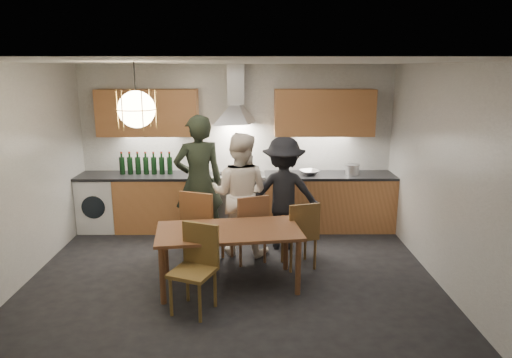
{
  "coord_description": "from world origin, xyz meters",
  "views": [
    {
      "loc": [
        0.25,
        -5.08,
        2.53
      ],
      "look_at": [
        0.3,
        0.4,
        1.2
      ],
      "focal_mm": 32.0,
      "sensor_mm": 36.0,
      "label": 1
    }
  ],
  "objects_px": {
    "dining_table": "(229,236)",
    "wine_bottles": "(146,163)",
    "person_left": "(199,182)",
    "person_right": "(283,193)",
    "chair_back_left": "(201,222)",
    "person_mid": "(240,194)",
    "stock_pot": "(352,170)",
    "mixing_bowl": "(309,172)",
    "chair_front": "(196,262)"
  },
  "relations": [
    {
      "from": "dining_table",
      "to": "wine_bottles",
      "type": "distance_m",
      "value": 2.51
    },
    {
      "from": "person_left",
      "to": "person_right",
      "type": "xyz_separation_m",
      "value": [
        1.21,
        -0.06,
        -0.15
      ]
    },
    {
      "from": "chair_back_left",
      "to": "wine_bottles",
      "type": "height_order",
      "value": "wine_bottles"
    },
    {
      "from": "person_mid",
      "to": "person_right",
      "type": "height_order",
      "value": "person_mid"
    },
    {
      "from": "person_mid",
      "to": "stock_pot",
      "type": "height_order",
      "value": "person_mid"
    },
    {
      "from": "person_right",
      "to": "mixing_bowl",
      "type": "distance_m",
      "value": 0.9
    },
    {
      "from": "person_mid",
      "to": "mixing_bowl",
      "type": "xyz_separation_m",
      "value": [
        1.07,
        0.96,
        0.09
      ]
    },
    {
      "from": "dining_table",
      "to": "person_mid",
      "type": "bearing_deg",
      "value": 76.56
    },
    {
      "from": "person_right",
      "to": "person_mid",
      "type": "bearing_deg",
      "value": 19.0
    },
    {
      "from": "chair_front",
      "to": "person_mid",
      "type": "xyz_separation_m",
      "value": [
        0.42,
        1.54,
        0.31
      ]
    },
    {
      "from": "chair_front",
      "to": "stock_pot",
      "type": "xyz_separation_m",
      "value": [
        2.18,
        2.51,
        0.44
      ]
    },
    {
      "from": "person_left",
      "to": "wine_bottles",
      "type": "relative_size",
      "value": 2.29
    },
    {
      "from": "chair_back_left",
      "to": "mixing_bowl",
      "type": "relative_size",
      "value": 3.37
    },
    {
      "from": "person_mid",
      "to": "chair_front",
      "type": "bearing_deg",
      "value": 88.96
    },
    {
      "from": "wine_bottles",
      "to": "person_mid",
      "type": "bearing_deg",
      "value": -33.98
    },
    {
      "from": "mixing_bowl",
      "to": "wine_bottles",
      "type": "distance_m",
      "value": 2.58
    },
    {
      "from": "dining_table",
      "to": "mixing_bowl",
      "type": "distance_m",
      "value": 2.32
    },
    {
      "from": "person_left",
      "to": "person_right",
      "type": "distance_m",
      "value": 1.22
    },
    {
      "from": "person_mid",
      "to": "stock_pot",
      "type": "distance_m",
      "value": 2.01
    },
    {
      "from": "wine_bottles",
      "to": "dining_table",
      "type": "bearing_deg",
      "value": -55.36
    },
    {
      "from": "person_right",
      "to": "mixing_bowl",
      "type": "xyz_separation_m",
      "value": [
        0.45,
        0.77,
        0.13
      ]
    },
    {
      "from": "person_right",
      "to": "stock_pot",
      "type": "xyz_separation_m",
      "value": [
        1.14,
        0.78,
        0.17
      ]
    },
    {
      "from": "person_mid",
      "to": "stock_pot",
      "type": "relative_size",
      "value": 7.93
    },
    {
      "from": "stock_pot",
      "to": "chair_back_left",
      "type": "bearing_deg",
      "value": -148.71
    },
    {
      "from": "person_left",
      "to": "wine_bottles",
      "type": "xyz_separation_m",
      "value": [
        -0.92,
        0.76,
        0.12
      ]
    },
    {
      "from": "chair_back_left",
      "to": "wine_bottles",
      "type": "distance_m",
      "value": 1.81
    },
    {
      "from": "person_mid",
      "to": "person_left",
      "type": "bearing_deg",
      "value": -8.99
    },
    {
      "from": "stock_pot",
      "to": "wine_bottles",
      "type": "bearing_deg",
      "value": 179.16
    },
    {
      "from": "dining_table",
      "to": "chair_front",
      "type": "distance_m",
      "value": 0.62
    },
    {
      "from": "dining_table",
      "to": "stock_pot",
      "type": "relative_size",
      "value": 8.22
    },
    {
      "from": "dining_table",
      "to": "person_left",
      "type": "height_order",
      "value": "person_left"
    },
    {
      "from": "dining_table",
      "to": "person_left",
      "type": "xyz_separation_m",
      "value": [
        -0.49,
        1.27,
        0.34
      ]
    },
    {
      "from": "chair_front",
      "to": "mixing_bowl",
      "type": "height_order",
      "value": "mixing_bowl"
    },
    {
      "from": "chair_back_left",
      "to": "wine_bottles",
      "type": "bearing_deg",
      "value": -34.74
    },
    {
      "from": "person_left",
      "to": "stock_pot",
      "type": "bearing_deg",
      "value": 178.35
    },
    {
      "from": "chair_front",
      "to": "stock_pot",
      "type": "bearing_deg",
      "value": 71.42
    },
    {
      "from": "person_mid",
      "to": "mixing_bowl",
      "type": "bearing_deg",
      "value": -123.85
    },
    {
      "from": "person_left",
      "to": "person_right",
      "type": "relative_size",
      "value": 1.19
    },
    {
      "from": "person_mid",
      "to": "wine_bottles",
      "type": "relative_size",
      "value": 2.03
    },
    {
      "from": "stock_pot",
      "to": "mixing_bowl",
      "type": "bearing_deg",
      "value": -179.2
    },
    {
      "from": "dining_table",
      "to": "person_mid",
      "type": "relative_size",
      "value": 1.04
    },
    {
      "from": "chair_back_left",
      "to": "mixing_bowl",
      "type": "height_order",
      "value": "chair_back_left"
    },
    {
      "from": "chair_front",
      "to": "wine_bottles",
      "type": "relative_size",
      "value": 1.11
    },
    {
      "from": "dining_table",
      "to": "person_left",
      "type": "relative_size",
      "value": 0.92
    },
    {
      "from": "stock_pot",
      "to": "wine_bottles",
      "type": "xyz_separation_m",
      "value": [
        -3.26,
        0.05,
        0.1
      ]
    },
    {
      "from": "chair_front",
      "to": "mixing_bowl",
      "type": "bearing_deg",
      "value": 81.53
    },
    {
      "from": "person_left",
      "to": "person_right",
      "type": "height_order",
      "value": "person_left"
    },
    {
      "from": "chair_front",
      "to": "dining_table",
      "type": "bearing_deg",
      "value": 81.18
    },
    {
      "from": "person_right",
      "to": "stock_pot",
      "type": "distance_m",
      "value": 1.39
    },
    {
      "from": "person_mid",
      "to": "chair_back_left",
      "type": "bearing_deg",
      "value": 52.94
    }
  ]
}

